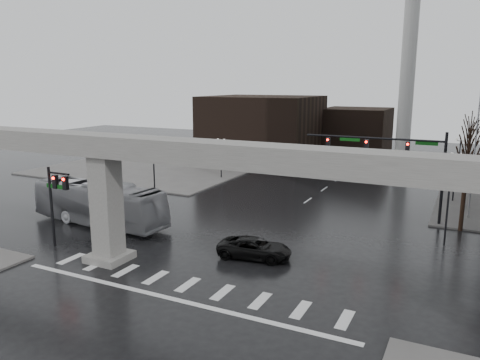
% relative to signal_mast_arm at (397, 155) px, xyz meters
% --- Properties ---
extents(ground, '(160.00, 160.00, 0.00)m').
position_rel_signal_mast_arm_xyz_m(ground, '(-8.99, -18.80, -5.83)').
color(ground, black).
rests_on(ground, ground).
extents(sidewalk_nw, '(28.00, 36.00, 0.15)m').
position_rel_signal_mast_arm_xyz_m(sidewalk_nw, '(-34.99, 17.20, -5.75)').
color(sidewalk_nw, '#625F5D').
rests_on(sidewalk_nw, ground).
extents(elevated_guideway, '(48.00, 2.60, 8.70)m').
position_rel_signal_mast_arm_xyz_m(elevated_guideway, '(-7.73, -18.80, 1.05)').
color(elevated_guideway, gray).
rests_on(elevated_guideway, ground).
extents(building_far_left, '(16.00, 14.00, 10.00)m').
position_rel_signal_mast_arm_xyz_m(building_far_left, '(-22.99, 23.20, -0.83)').
color(building_far_left, black).
rests_on(building_far_left, ground).
extents(building_far_mid, '(10.00, 10.00, 8.00)m').
position_rel_signal_mast_arm_xyz_m(building_far_mid, '(-10.99, 33.20, -1.83)').
color(building_far_mid, black).
rests_on(building_far_mid, ground).
extents(smokestack, '(3.60, 3.60, 30.00)m').
position_rel_signal_mast_arm_xyz_m(smokestack, '(-2.99, 27.20, 7.52)').
color(smokestack, silver).
rests_on(smokestack, ground).
extents(signal_mast_arm, '(12.12, 0.43, 8.00)m').
position_rel_signal_mast_arm_xyz_m(signal_mast_arm, '(0.00, 0.00, 0.00)').
color(signal_mast_arm, black).
rests_on(signal_mast_arm, ground).
extents(signal_left_pole, '(2.30, 0.30, 6.00)m').
position_rel_signal_mast_arm_xyz_m(signal_left_pole, '(-21.24, -18.30, -1.76)').
color(signal_left_pole, black).
rests_on(signal_left_pole, ground).
extents(flagpole_assembly, '(2.06, 0.12, 12.00)m').
position_rel_signal_mast_arm_xyz_m(flagpole_assembly, '(6.30, 3.20, 1.70)').
color(flagpole_assembly, silver).
rests_on(flagpole_assembly, ground).
extents(lamp_right_0, '(1.22, 0.32, 5.11)m').
position_rel_signal_mast_arm_xyz_m(lamp_right_0, '(4.51, -4.80, -2.36)').
color(lamp_right_0, black).
rests_on(lamp_right_0, ground).
extents(lamp_right_1, '(1.22, 0.32, 5.11)m').
position_rel_signal_mast_arm_xyz_m(lamp_right_1, '(4.51, 9.20, -2.36)').
color(lamp_right_1, black).
rests_on(lamp_right_1, ground).
extents(lamp_right_2, '(1.22, 0.32, 5.11)m').
position_rel_signal_mast_arm_xyz_m(lamp_right_2, '(4.51, 23.20, -2.36)').
color(lamp_right_2, black).
rests_on(lamp_right_2, ground).
extents(lamp_left_0, '(1.22, 0.32, 5.11)m').
position_rel_signal_mast_arm_xyz_m(lamp_left_0, '(-22.49, -4.80, -2.36)').
color(lamp_left_0, black).
rests_on(lamp_left_0, ground).
extents(lamp_left_1, '(1.22, 0.32, 5.11)m').
position_rel_signal_mast_arm_xyz_m(lamp_left_1, '(-22.49, 9.20, -2.36)').
color(lamp_left_1, black).
rests_on(lamp_left_1, ground).
extents(lamp_left_2, '(1.22, 0.32, 5.11)m').
position_rel_signal_mast_arm_xyz_m(lamp_left_2, '(-22.49, 23.20, -2.36)').
color(lamp_left_2, black).
rests_on(lamp_left_2, ground).
extents(tree_right_0, '(1.09, 1.58, 7.50)m').
position_rel_signal_mast_arm_xyz_m(tree_right_0, '(5.54, -0.78, -3.04)').
color(tree_right_0, black).
rests_on(tree_right_0, ground).
extents(tree_right_1, '(1.09, 1.61, 7.67)m').
position_rel_signal_mast_arm_xyz_m(tree_right_1, '(5.54, 7.22, -2.98)').
color(tree_right_1, black).
rests_on(tree_right_1, ground).
extents(tree_right_2, '(1.10, 1.63, 7.85)m').
position_rel_signal_mast_arm_xyz_m(tree_right_2, '(5.54, 15.22, -2.91)').
color(tree_right_2, black).
rests_on(tree_right_2, ground).
extents(tree_right_3, '(1.11, 1.66, 8.02)m').
position_rel_signal_mast_arm_xyz_m(tree_right_3, '(5.54, 23.22, -2.85)').
color(tree_right_3, black).
rests_on(tree_right_3, ground).
extents(tree_right_4, '(1.12, 1.69, 8.19)m').
position_rel_signal_mast_arm_xyz_m(tree_right_4, '(5.54, 31.22, -2.79)').
color(tree_right_4, black).
rests_on(tree_right_4, ground).
extents(pickup_truck, '(5.43, 3.09, 1.43)m').
position_rel_signal_mast_arm_xyz_m(pickup_truck, '(-7.21, -13.98, -5.11)').
color(pickup_truck, black).
rests_on(pickup_truck, ground).
extents(city_bus, '(13.45, 4.13, 3.69)m').
position_rel_signal_mast_arm_xyz_m(city_bus, '(-22.56, -12.62, -3.98)').
color(city_bus, '#A8A9AD').
rests_on(city_bus, ground).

